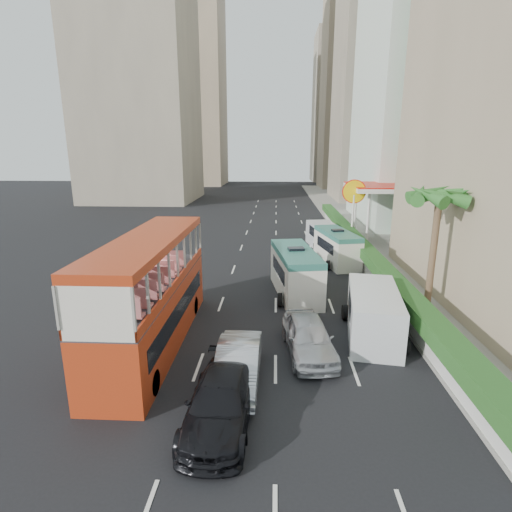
# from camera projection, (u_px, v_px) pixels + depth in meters

# --- Properties ---
(ground_plane) EXTENTS (200.00, 200.00, 0.00)m
(ground_plane) POSITION_uv_depth(u_px,v_px,m) (284.00, 346.00, 18.31)
(ground_plane) COLOR black
(ground_plane) RESTS_ON ground
(double_decker_bus) EXTENTS (2.50, 11.00, 5.06)m
(double_decker_bus) POSITION_uv_depth(u_px,v_px,m) (152.00, 292.00, 17.95)
(double_decker_bus) COLOR #B53414
(double_decker_bus) RESTS_ON ground
(car_silver_lane_a) EXTENTS (1.67, 4.67, 1.53)m
(car_silver_lane_a) POSITION_uv_depth(u_px,v_px,m) (238.00, 382.00, 15.47)
(car_silver_lane_a) COLOR #B2B4B9
(car_silver_lane_a) RESTS_ON ground
(car_silver_lane_b) EXTENTS (2.50, 5.00, 1.63)m
(car_silver_lane_b) POSITION_uv_depth(u_px,v_px,m) (308.00, 353.00, 17.63)
(car_silver_lane_b) COLOR #B2B4B9
(car_silver_lane_b) RESTS_ON ground
(car_black) EXTENTS (2.32, 5.22, 1.49)m
(car_black) POSITION_uv_depth(u_px,v_px,m) (221.00, 421.00, 13.21)
(car_black) COLOR black
(car_black) RESTS_ON ground
(van_asset) EXTENTS (2.92, 4.91, 1.28)m
(van_asset) POSITION_uv_depth(u_px,v_px,m) (294.00, 266.00, 30.93)
(van_asset) COLOR silver
(van_asset) RESTS_ON ground
(minibus_near) EXTENTS (3.11, 6.63, 2.83)m
(minibus_near) POSITION_uv_depth(u_px,v_px,m) (295.00, 272.00, 24.61)
(minibus_near) COLOR silver
(minibus_near) RESTS_ON ground
(minibus_far) EXTENTS (3.10, 6.09, 2.58)m
(minibus_far) POSITION_uv_depth(u_px,v_px,m) (337.00, 247.00, 31.45)
(minibus_far) COLOR silver
(minibus_far) RESTS_ON ground
(panel_van_near) EXTENTS (3.03, 5.86, 2.24)m
(panel_van_near) POSITION_uv_depth(u_px,v_px,m) (373.00, 313.00, 19.14)
(panel_van_near) COLOR silver
(panel_van_near) RESTS_ON ground
(panel_van_far) EXTENTS (2.98, 5.63, 2.14)m
(panel_van_far) POSITION_uv_depth(u_px,v_px,m) (324.00, 236.00, 36.69)
(panel_van_far) COLOR silver
(panel_van_far) RESTS_ON ground
(sidewalk) EXTENTS (6.00, 120.00, 0.18)m
(sidewalk) POSITION_uv_depth(u_px,v_px,m) (365.00, 235.00, 42.00)
(sidewalk) COLOR #99968C
(sidewalk) RESTS_ON ground
(kerb_wall) EXTENTS (0.30, 44.00, 1.00)m
(kerb_wall) POSITION_uv_depth(u_px,v_px,m) (360.00, 256.00, 31.36)
(kerb_wall) COLOR silver
(kerb_wall) RESTS_ON sidewalk
(hedge) EXTENTS (1.10, 44.00, 0.70)m
(hedge) POSITION_uv_depth(u_px,v_px,m) (361.00, 245.00, 31.14)
(hedge) COLOR #2D6626
(hedge) RESTS_ON kerb_wall
(palm_tree) EXTENTS (0.36, 0.36, 6.40)m
(palm_tree) POSITION_uv_depth(u_px,v_px,m) (433.00, 255.00, 20.94)
(palm_tree) COLOR brown
(palm_tree) RESTS_ON sidewalk
(shell_station) EXTENTS (6.50, 8.00, 5.50)m
(shell_station) POSITION_uv_depth(u_px,v_px,m) (382.00, 213.00, 39.34)
(shell_station) COLOR silver
(shell_station) RESTS_ON ground
(tower_mid) EXTENTS (16.00, 16.00, 50.00)m
(tower_mid) POSITION_uv_depth(u_px,v_px,m) (387.00, 50.00, 67.04)
(tower_mid) COLOR #9F927D
(tower_mid) RESTS_ON ground
(tower_far_a) EXTENTS (14.00, 14.00, 44.00)m
(tower_far_a) POSITION_uv_depth(u_px,v_px,m) (354.00, 90.00, 91.03)
(tower_far_a) COLOR tan
(tower_far_a) RESTS_ON ground
(tower_far_b) EXTENTS (14.00, 14.00, 40.00)m
(tower_far_b) POSITION_uv_depth(u_px,v_px,m) (339.00, 109.00, 112.78)
(tower_far_b) COLOR #9F927D
(tower_far_b) RESTS_ON ground
(tower_left_a) EXTENTS (18.00, 18.00, 52.00)m
(tower_left_a) POSITION_uv_depth(u_px,v_px,m) (135.00, 42.00, 65.89)
(tower_left_a) COLOR #9F927D
(tower_left_a) RESTS_ON ground
(tower_left_b) EXTENTS (16.00, 16.00, 46.00)m
(tower_left_b) POSITION_uv_depth(u_px,v_px,m) (192.00, 92.00, 100.35)
(tower_left_b) COLOR tan
(tower_left_b) RESTS_ON ground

